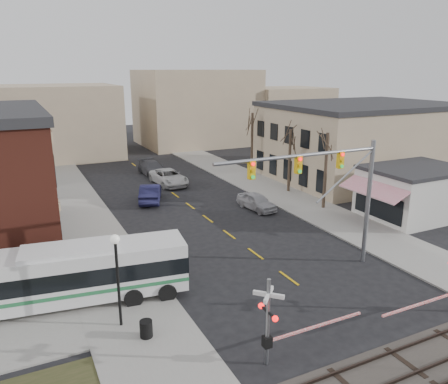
# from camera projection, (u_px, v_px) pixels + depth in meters

# --- Properties ---
(ground) EXTENTS (160.00, 160.00, 0.00)m
(ground) POSITION_uv_depth(u_px,v_px,m) (309.00, 293.00, 24.56)
(ground) COLOR black
(ground) RESTS_ON ground
(sidewalk_west) EXTENTS (5.00, 60.00, 0.12)m
(sidewalk_west) POSITION_uv_depth(u_px,v_px,m) (80.00, 214.00, 37.82)
(sidewalk_west) COLOR gray
(sidewalk_west) RESTS_ON ground
(sidewalk_east) EXTENTS (5.00, 60.00, 0.12)m
(sidewalk_east) POSITION_uv_depth(u_px,v_px,m) (267.00, 188.00, 45.85)
(sidewalk_east) COLOR gray
(sidewalk_east) RESTS_ON ground
(ballast_strip) EXTENTS (160.00, 5.00, 0.06)m
(ballast_strip) POSITION_uv_depth(u_px,v_px,m) (429.00, 380.00, 17.64)
(ballast_strip) COLOR #332D28
(ballast_strip) RESTS_ON ground
(rail_tracks) EXTENTS (160.00, 3.91, 0.14)m
(rail_tracks) POSITION_uv_depth(u_px,v_px,m) (429.00, 378.00, 17.61)
(rail_tracks) COLOR #2D231E
(rail_tracks) RESTS_ON ground
(tan_building) EXTENTS (20.30, 15.30, 8.50)m
(tan_building) POSITION_uv_depth(u_px,v_px,m) (361.00, 140.00, 49.98)
(tan_building) COLOR tan
(tan_building) RESTS_ON ground
(awning_shop) EXTENTS (9.74, 6.20, 4.30)m
(awning_shop) POSITION_uv_depth(u_px,v_px,m) (414.00, 192.00, 36.77)
(awning_shop) COLOR beige
(awning_shop) RESTS_ON ground
(tree_east_a) EXTENTS (0.28, 0.28, 6.75)m
(tree_east_a) POSITION_uv_depth(u_px,v_px,m) (325.00, 171.00, 38.42)
(tree_east_a) COLOR #382B21
(tree_east_a) RESTS_ON sidewalk_east
(tree_east_b) EXTENTS (0.28, 0.28, 6.30)m
(tree_east_b) POSITION_uv_depth(u_px,v_px,m) (289.00, 161.00, 43.79)
(tree_east_b) COLOR #382B21
(tree_east_b) RESTS_ON sidewalk_east
(tree_east_c) EXTENTS (0.28, 0.28, 7.20)m
(tree_east_c) POSITION_uv_depth(u_px,v_px,m) (252.00, 144.00, 50.67)
(tree_east_c) COLOR #382B21
(tree_east_c) RESTS_ON sidewalk_east
(transit_bus) EXTENTS (12.32, 4.26, 3.11)m
(transit_bus) POSITION_uv_depth(u_px,v_px,m) (71.00, 274.00, 22.94)
(transit_bus) COLOR silver
(transit_bus) RESTS_ON ground
(traffic_signal_mast) EXTENTS (10.87, 0.30, 8.00)m
(traffic_signal_mast) POSITION_uv_depth(u_px,v_px,m) (333.00, 181.00, 25.79)
(traffic_signal_mast) COLOR gray
(traffic_signal_mast) RESTS_ON ground
(rr_crossing_west) EXTENTS (5.60, 1.36, 4.00)m
(rr_crossing_west) POSITION_uv_depth(u_px,v_px,m) (276.00, 321.00, 18.30)
(rr_crossing_west) COLOR gray
(rr_crossing_west) RESTS_ON ground
(street_lamp) EXTENTS (0.44, 0.44, 4.70)m
(street_lamp) POSITION_uv_depth(u_px,v_px,m) (117.00, 262.00, 20.40)
(street_lamp) COLOR black
(street_lamp) RESTS_ON sidewalk_west
(trash_bin) EXTENTS (0.60, 0.60, 0.81)m
(trash_bin) POSITION_uv_depth(u_px,v_px,m) (146.00, 329.00, 20.26)
(trash_bin) COLOR black
(trash_bin) RESTS_ON sidewalk_west
(car_a) EXTENTS (2.30, 4.53, 1.48)m
(car_a) POSITION_uv_depth(u_px,v_px,m) (257.00, 201.00, 38.97)
(car_a) COLOR #A1A0A5
(car_a) RESTS_ON ground
(car_b) EXTENTS (3.51, 5.49, 1.71)m
(car_b) POSITION_uv_depth(u_px,v_px,m) (150.00, 193.00, 41.27)
(car_b) COLOR #18183D
(car_b) RESTS_ON ground
(car_c) EXTENTS (3.07, 6.08, 1.65)m
(car_c) POSITION_uv_depth(u_px,v_px,m) (169.00, 177.00, 47.31)
(car_c) COLOR silver
(car_c) RESTS_ON ground
(car_d) EXTENTS (2.50, 5.68, 1.62)m
(car_d) POSITION_uv_depth(u_px,v_px,m) (152.00, 168.00, 51.70)
(car_d) COLOR #48484E
(car_d) RESTS_ON ground
(pedestrian_near) EXTENTS (0.43, 0.61, 1.61)m
(pedestrian_near) POSITION_uv_depth(u_px,v_px,m) (135.00, 273.00, 24.94)
(pedestrian_near) COLOR #4D403D
(pedestrian_near) RESTS_ON sidewalk_west
(pedestrian_far) EXTENTS (0.93, 0.86, 1.53)m
(pedestrian_far) POSITION_uv_depth(u_px,v_px,m) (89.00, 263.00, 26.29)
(pedestrian_far) COLOR #323659
(pedestrian_far) RESTS_ON sidewalk_west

